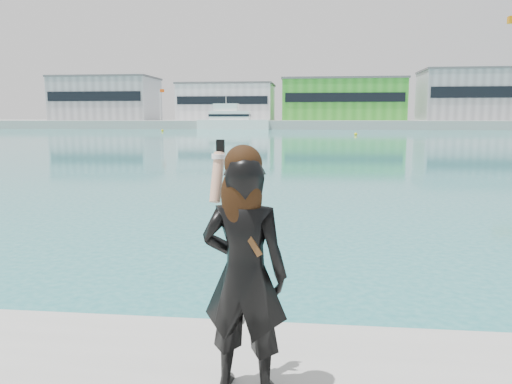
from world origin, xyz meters
TOP-DOWN VIEW (x-y plane):
  - far_quay at (0.00, 130.00)m, footprint 320.00×40.00m
  - warehouse_grey_left at (-55.00, 127.98)m, footprint 26.52×16.36m
  - warehouse_white at (-22.00, 127.98)m, footprint 24.48×15.35m
  - warehouse_green at (8.00, 127.98)m, footprint 30.60×16.36m
  - warehouse_grey_right at (40.00, 127.98)m, footprint 25.50×15.35m
  - flagpole_left at (-37.91, 121.00)m, footprint 1.28×0.16m
  - flagpole_right at (22.09, 121.00)m, footprint 1.28×0.16m
  - motor_yacht at (-17.99, 111.20)m, footprint 16.51×4.77m
  - buoy_near at (7.18, 75.16)m, footprint 0.50×0.50m
  - buoy_far at (-28.90, 92.77)m, footprint 0.50×0.50m
  - woman at (0.17, -0.16)m, footprint 0.64×0.46m

SIDE VIEW (x-z plane):
  - buoy_near at x=7.18m, z-range -0.25..0.25m
  - buoy_far at x=-28.90m, z-range -0.25..0.25m
  - far_quay at x=0.00m, z-range 0.00..2.00m
  - woman at x=0.17m, z-range 0.81..2.55m
  - motor_yacht at x=-17.99m, z-range -1.68..6.00m
  - flagpole_left at x=-37.91m, z-range 2.54..10.54m
  - flagpole_right at x=22.09m, z-range 2.54..10.54m
  - warehouse_white at x=-22.00m, z-range 2.01..11.51m
  - warehouse_green at x=8.00m, z-range 2.01..12.51m
  - warehouse_grey_left at x=-55.00m, z-range 2.01..13.51m
  - warehouse_grey_right at x=40.00m, z-range 2.01..14.51m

